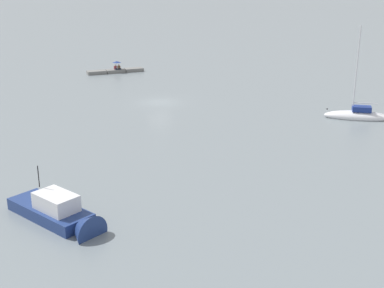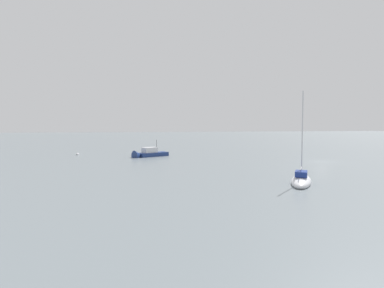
{
  "view_description": "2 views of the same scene",
  "coord_description": "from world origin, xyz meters",
  "views": [
    {
      "loc": [
        19.14,
        55.75,
        14.45
      ],
      "look_at": [
        4.62,
        20.86,
        1.88
      ],
      "focal_mm": 48.57,
      "sensor_mm": 36.0,
      "label": 1
    },
    {
      "loc": [
        -44.93,
        33.22,
        5.92
      ],
      "look_at": [
        3.62,
        20.88,
        3.02
      ],
      "focal_mm": 29.72,
      "sensor_mm": 36.0,
      "label": 2
    }
  ],
  "objects": [
    {
      "name": "mooring_buoy_mid",
      "position": [
        33.2,
        25.32,
        0.1
      ],
      "size": [
        0.59,
        0.59,
        0.59
      ],
      "color": "#EA5914",
      "rests_on": "ground_plane"
    },
    {
      "name": "ground_plane",
      "position": [
        0.0,
        0.0,
        0.0
      ],
      "size": [
        500.0,
        500.0,
        0.0
      ],
      "primitive_type": "plane",
      "color": "slate"
    },
    {
      "name": "sailboat_white_near",
      "position": [
        -16.58,
        14.53,
        0.34
      ],
      "size": [
        6.62,
        5.43,
        9.8
      ],
      "rotation": [
        0.0,
        0.0,
        4.1
      ],
      "color": "silver",
      "rests_on": "ground_plane"
    },
    {
      "name": "mooring_buoy_near",
      "position": [
        22.51,
        39.92,
        0.11
      ],
      "size": [
        0.63,
        0.63,
        0.63
      ],
      "color": "white",
      "rests_on": "ground_plane"
    },
    {
      "name": "motorboat_navy_mid",
      "position": [
        15.52,
        26.59,
        0.42
      ],
      "size": [
        5.19,
        7.34,
        4.0
      ],
      "rotation": [
        0.0,
        0.0,
        0.47
      ],
      "color": "navy",
      "rests_on": "ground_plane"
    }
  ]
}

